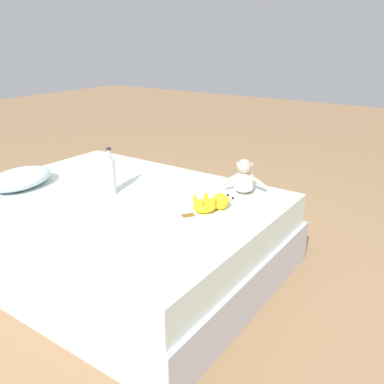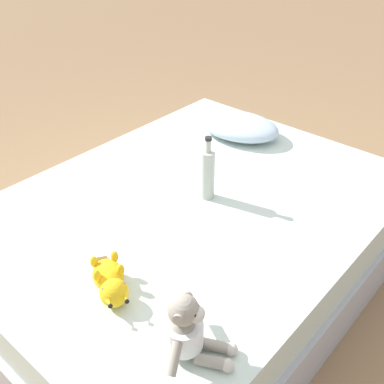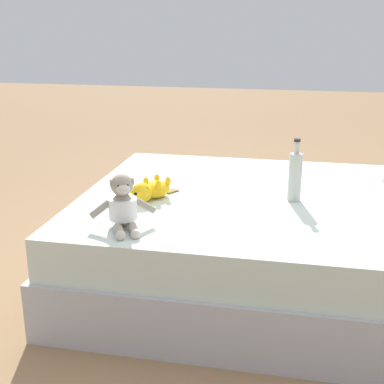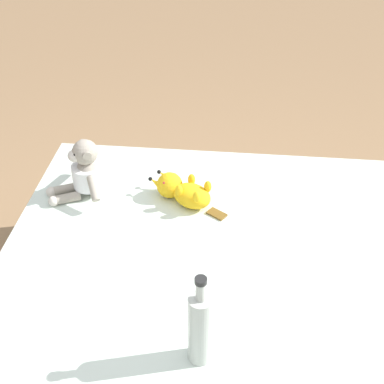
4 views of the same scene
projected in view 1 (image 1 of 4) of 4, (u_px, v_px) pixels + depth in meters
ground_plane at (122, 262)px, 2.80m from camera, size 16.00×16.00×0.00m
bed at (119, 231)px, 2.71m from camera, size 1.53×2.01×0.48m
pillow at (20, 179)px, 2.79m from camera, size 0.53×0.40×0.12m
plush_monkey at (244, 179)px, 2.66m from camera, size 0.25×0.27×0.24m
plush_yellow_creature at (211, 204)px, 2.40m from camera, size 0.31×0.21×0.10m
glass_bottle at (111, 175)px, 2.65m from camera, size 0.07×0.07×0.31m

